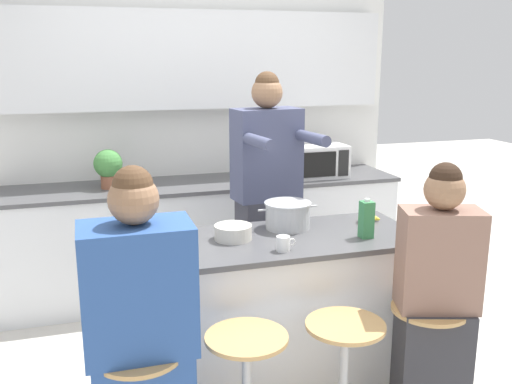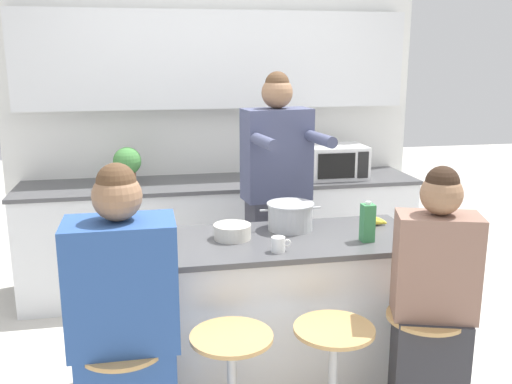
{
  "view_description": "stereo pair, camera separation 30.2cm",
  "coord_description": "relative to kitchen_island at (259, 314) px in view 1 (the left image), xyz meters",
  "views": [
    {
      "loc": [
        -0.88,
        -2.8,
        1.86
      ],
      "look_at": [
        0.0,
        0.07,
        1.14
      ],
      "focal_mm": 40.0,
      "sensor_mm": 36.0,
      "label": 1
    },
    {
      "loc": [
        -0.58,
        -2.88,
        1.86
      ],
      "look_at": [
        0.0,
        0.07,
        1.14
      ],
      "focal_mm": 40.0,
      "sensor_mm": 36.0,
      "label": 2
    }
  ],
  "objects": [
    {
      "name": "bar_stool_rightmost",
      "position": [
        0.71,
        -0.55,
        -0.1
      ],
      "size": [
        0.38,
        0.38,
        0.64
      ],
      "color": "tan",
      "rests_on": "ground_plane"
    },
    {
      "name": "coffee_cup_near",
      "position": [
        -0.54,
        0.01,
        0.48
      ],
      "size": [
        0.11,
        0.07,
        0.08
      ],
      "color": "#4C7099",
      "rests_on": "kitchen_island"
    },
    {
      "name": "cooking_pot",
      "position": [
        0.22,
        0.16,
        0.52
      ],
      "size": [
        0.35,
        0.27,
        0.15
      ],
      "color": "#B7BABC",
      "rests_on": "kitchen_island"
    },
    {
      "name": "back_counter",
      "position": [
        0.0,
        1.46,
        -0.0
      ],
      "size": [
        3.1,
        0.63,
        0.9
      ],
      "color": "silver",
      "rests_on": "ground_plane"
    },
    {
      "name": "banana_bunch",
      "position": [
        0.72,
        0.14,
        0.46
      ],
      "size": [
        0.17,
        0.12,
        0.05
      ],
      "color": "yellow",
      "rests_on": "kitchen_island"
    },
    {
      "name": "person_wrapped_blanket",
      "position": [
        -0.7,
        -0.56,
        0.23
      ],
      "size": [
        0.46,
        0.29,
        1.44
      ],
      "rotation": [
        0.0,
        0.0,
        0.0
      ],
      "color": "#2D5193",
      "rests_on": "ground_plane"
    },
    {
      "name": "juice_carton",
      "position": [
        0.57,
        -0.13,
        0.54
      ],
      "size": [
        0.07,
        0.07,
        0.22
      ],
      "color": "#38844C",
      "rests_on": "kitchen_island"
    },
    {
      "name": "microwave",
      "position": [
        0.91,
        1.42,
        0.58
      ],
      "size": [
        0.48,
        0.38,
        0.26
      ],
      "color": "white",
      "rests_on": "back_counter"
    },
    {
      "name": "person_seated_near",
      "position": [
        0.74,
        -0.56,
        0.18
      ],
      "size": [
        0.43,
        0.36,
        1.37
      ],
      "rotation": [
        0.0,
        0.0,
        -0.31
      ],
      "color": "#333338",
      "rests_on": "ground_plane"
    },
    {
      "name": "bar_stool_center_right",
      "position": [
        0.24,
        -0.59,
        -0.1
      ],
      "size": [
        0.38,
        0.38,
        0.64
      ],
      "color": "tan",
      "rests_on": "ground_plane"
    },
    {
      "name": "person_cooking",
      "position": [
        0.25,
        0.65,
        0.43
      ],
      "size": [
        0.5,
        0.6,
        1.76
      ],
      "rotation": [
        0.0,
        0.0,
        0.13
      ],
      "color": "#383842",
      "rests_on": "ground_plane"
    },
    {
      "name": "coffee_cup_far",
      "position": [
        0.06,
        -0.21,
        0.48
      ],
      "size": [
        0.1,
        0.07,
        0.08
      ],
      "color": "white",
      "rests_on": "kitchen_island"
    },
    {
      "name": "potted_plant",
      "position": [
        -0.71,
        1.46,
        0.62
      ],
      "size": [
        0.21,
        0.21,
        0.29
      ],
      "color": "#93563D",
      "rests_on": "back_counter"
    },
    {
      "name": "wall_back",
      "position": [
        0.0,
        1.76,
        1.09
      ],
      "size": [
        3.34,
        0.22,
        2.7
      ],
      "color": "silver",
      "rests_on": "ground_plane"
    },
    {
      "name": "fruit_bowl",
      "position": [
        -0.14,
        0.05,
        0.48
      ],
      "size": [
        0.2,
        0.2,
        0.08
      ],
      "color": "silver",
      "rests_on": "kitchen_island"
    },
    {
      "name": "kitchen_island",
      "position": [
        0.0,
        0.0,
        0.0
      ],
      "size": [
        1.79,
        0.67,
        0.89
      ],
      "color": "black",
      "rests_on": "ground_plane"
    }
  ]
}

